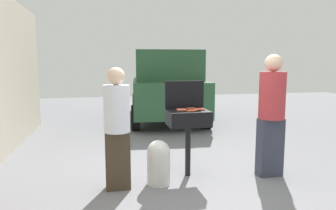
% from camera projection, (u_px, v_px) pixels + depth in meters
% --- Properties ---
extents(ground_plane, '(24.00, 24.00, 0.00)m').
position_uv_depth(ground_plane, '(197.00, 181.00, 4.32)').
color(ground_plane, slate).
extents(bbq_grill, '(0.60, 0.44, 0.98)m').
position_uv_depth(bbq_grill, '(188.00, 121.00, 4.45)').
color(bbq_grill, black).
rests_on(bbq_grill, ground).
extents(grill_lid_open, '(0.60, 0.05, 0.42)m').
position_uv_depth(grill_lid_open, '(184.00, 95.00, 4.61)').
color(grill_lid_open, black).
rests_on(grill_lid_open, bbq_grill).
extents(hot_dog_0, '(0.13, 0.03, 0.03)m').
position_uv_depth(hot_dog_0, '(182.00, 110.00, 4.37)').
color(hot_dog_0, '#C6593D').
rests_on(hot_dog_0, bbq_grill).
extents(hot_dog_1, '(0.13, 0.04, 0.03)m').
position_uv_depth(hot_dog_1, '(198.00, 109.00, 4.50)').
color(hot_dog_1, '#B74C33').
rests_on(hot_dog_1, bbq_grill).
extents(hot_dog_2, '(0.13, 0.04, 0.03)m').
position_uv_depth(hot_dog_2, '(191.00, 111.00, 4.29)').
color(hot_dog_2, '#AD4228').
rests_on(hot_dog_2, bbq_grill).
extents(hot_dog_3, '(0.13, 0.04, 0.03)m').
position_uv_depth(hot_dog_3, '(193.00, 110.00, 4.38)').
color(hot_dog_3, '#B74C33').
rests_on(hot_dog_3, bbq_grill).
extents(hot_dog_4, '(0.13, 0.04, 0.03)m').
position_uv_depth(hot_dog_4, '(181.00, 109.00, 4.46)').
color(hot_dog_4, '#C6593D').
rests_on(hot_dog_4, bbq_grill).
extents(hot_dog_5, '(0.13, 0.04, 0.03)m').
position_uv_depth(hot_dog_5, '(200.00, 110.00, 4.43)').
color(hot_dog_5, '#AD4228').
rests_on(hot_dog_5, bbq_grill).
extents(hot_dog_6, '(0.13, 0.03, 0.03)m').
position_uv_depth(hot_dog_6, '(190.00, 108.00, 4.55)').
color(hot_dog_6, '#AD4228').
rests_on(hot_dog_6, bbq_grill).
extents(hot_dog_7, '(0.13, 0.03, 0.03)m').
position_uv_depth(hot_dog_7, '(192.00, 111.00, 4.34)').
color(hot_dog_7, '#AD4228').
rests_on(hot_dog_7, bbq_grill).
extents(propane_tank, '(0.32, 0.32, 0.62)m').
position_uv_depth(propane_tank, '(159.00, 161.00, 4.18)').
color(propane_tank, silver).
rests_on(propane_tank, ground).
extents(person_left, '(0.34, 0.34, 1.61)m').
position_uv_depth(person_left, '(117.00, 124.00, 3.95)').
color(person_left, '#3F3323').
rests_on(person_left, ground).
extents(person_right, '(0.38, 0.38, 1.79)m').
position_uv_depth(person_right, '(272.00, 111.00, 4.43)').
color(person_right, '#333847').
rests_on(person_right, ground).
extents(parked_minivan, '(2.43, 4.59, 2.02)m').
position_uv_depth(parked_minivan, '(166.00, 86.00, 9.12)').
color(parked_minivan, '#234C2D').
rests_on(parked_minivan, ground).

